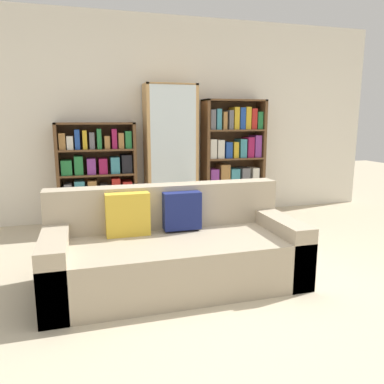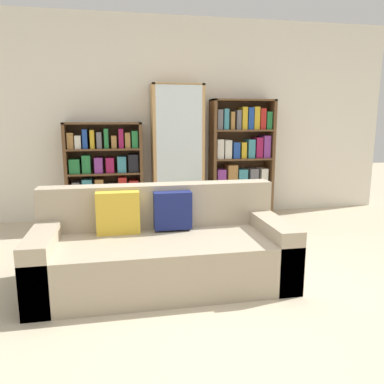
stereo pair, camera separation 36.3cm
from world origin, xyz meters
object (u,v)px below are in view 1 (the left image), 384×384
bookshelf_right (233,159)px  couch (174,251)px  bookshelf_left (98,177)px  display_cabinet (171,154)px  wine_bottle (212,212)px

bookshelf_right → couch: bearing=-123.7°
couch → bookshelf_right: bookshelf_right is taller
bookshelf_left → display_cabinet: size_ratio=0.73×
couch → wine_bottle: size_ratio=5.05×
display_cabinet → wine_bottle: (0.44, -0.45, -0.73)m
display_cabinet → bookshelf_right: size_ratio=1.11×
display_cabinet → wine_bottle: display_cabinet is taller
display_cabinet → bookshelf_right: (0.91, 0.02, -0.11)m
display_cabinet → wine_bottle: bearing=-45.7°
display_cabinet → bookshelf_right: display_cabinet is taller
couch → bookshelf_left: bearing=104.4°
bookshelf_left → wine_bottle: size_ratio=3.22×
display_cabinet → wine_bottle: 0.97m
bookshelf_left → bookshelf_right: bearing=-0.0°
couch → bookshelf_right: bearing=56.3°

